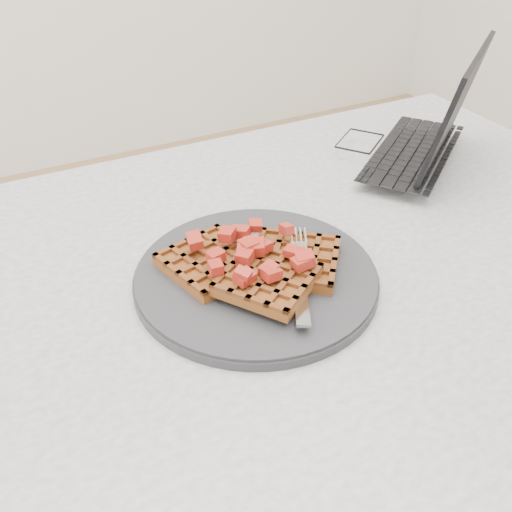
# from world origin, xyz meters

# --- Properties ---
(table) EXTENTS (1.20, 0.80, 0.75)m
(table) POSITION_xyz_m (0.00, 0.00, 0.64)
(table) COLOR #BCBCB9
(table) RESTS_ON ground
(plate) EXTENTS (0.31, 0.31, 0.02)m
(plate) POSITION_xyz_m (-0.06, -0.02, 0.76)
(plate) COLOR #262628
(plate) RESTS_ON table
(waffles) EXTENTS (0.23, 0.21, 0.03)m
(waffles) POSITION_xyz_m (-0.06, -0.02, 0.78)
(waffles) COLOR brown
(waffles) RESTS_ON plate
(strawberry_pile) EXTENTS (0.15, 0.15, 0.02)m
(strawberry_pile) POSITION_xyz_m (-0.06, -0.02, 0.80)
(strawberry_pile) COLOR #860800
(strawberry_pile) RESTS_ON waffles
(fork) EXTENTS (0.11, 0.17, 0.02)m
(fork) POSITION_xyz_m (-0.02, -0.06, 0.77)
(fork) COLOR silver
(fork) RESTS_ON plate
(laptop) EXTENTS (0.35, 0.34, 0.20)m
(laptop) POSITION_xyz_m (0.32, 0.17, 0.78)
(laptop) COLOR black
(laptop) RESTS_ON table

